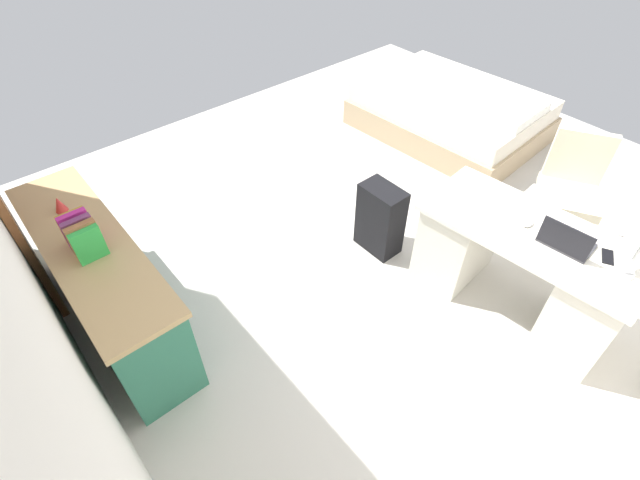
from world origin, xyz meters
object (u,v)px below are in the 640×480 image
credenza (105,284)px  laptop (566,241)px  bed (451,113)px  desk_lamp (636,240)px  figurine_small (59,204)px  cell_phone_near_laptop (608,257)px  desk (519,267)px  suitcase_black (380,219)px  office_chair (566,196)px  computer_mouse (528,223)px

credenza → laptop: size_ratio=5.45×
bed → desk_lamp: desk_lamp is taller
figurine_small → laptop: bearing=-135.6°
bed → cell_phone_near_laptop: (-2.26, 1.49, 0.49)m
desk → bed: desk is taller
desk → cell_phone_near_laptop: size_ratio=11.01×
desk → suitcase_black: bearing=16.7°
office_chair → figurine_small: bearing=58.7°
computer_mouse → desk_lamp: desk_lamp is taller
suitcase_black → laptop: 1.37m
cell_phone_near_laptop → desk_lamp: 0.28m
bed → laptop: size_ratio=6.00×
bed → credenza: bearing=91.7°
computer_mouse → figurine_small: 3.11m
cell_phone_near_laptop → desk_lamp: bearing=115.4°
bed → laptop: bearing=141.6°
bed → suitcase_black: size_ratio=3.26×
desk → suitcase_black: size_ratio=2.46×
credenza → figurine_small: size_ratio=16.36×
office_chair → cell_phone_near_laptop: 1.06m
figurine_small → office_chair: bearing=-121.3°
suitcase_black → cell_phone_near_laptop: (-1.47, -0.44, 0.43)m
suitcase_black → laptop: size_ratio=1.84×
office_chair → computer_mouse: 0.98m
office_chair → bed: bearing=-22.3°
desk → office_chair: (0.18, -0.94, 0.04)m
credenza → computer_mouse: (-1.66, -2.31, 0.36)m
credenza → office_chair: bearing=-115.6°
computer_mouse → figurine_small: (2.08, 2.31, 0.08)m
office_chair → desk_lamp: desk_lamp is taller
desk → laptop: (-0.19, -0.00, 0.40)m
credenza → cell_phone_near_laptop: size_ratio=13.24×
figurine_small → suitcase_black: bearing=-119.0°
laptop → figurine_small: 3.28m
laptop → figurine_small: bearing=44.4°
office_chair → cell_phone_near_laptop: size_ratio=6.91×
desk_lamp → computer_mouse: bearing=3.8°
laptop → cell_phone_near_laptop: size_ratio=2.43×
cell_phone_near_laptop → figurine_small: 3.53m
bed → figurine_small: 3.96m
bed → desk: bearing=138.8°
office_chair → credenza: size_ratio=0.52×
desk_lamp → cell_phone_near_laptop: bearing=-37.9°
cell_phone_near_laptop → figurine_small: bearing=16.5°
bed → desk_lamp: (-2.35, 1.56, 0.74)m
credenza → figurine_small: figurine_small is taller
office_chair → cell_phone_near_laptop: office_chair is taller
desk → cell_phone_near_laptop: 0.56m
desk_lamp → figurine_small: bearing=41.5°
cell_phone_near_laptop → desk_lamp: size_ratio=0.39×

